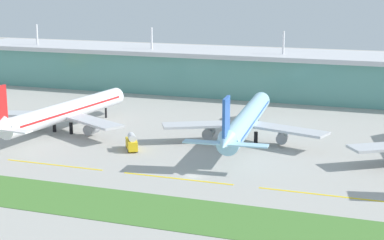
{
  "coord_description": "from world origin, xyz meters",
  "views": [
    {
      "loc": [
        47.96,
        -136.13,
        46.54
      ],
      "look_at": [
        -10.67,
        29.19,
        7.0
      ],
      "focal_mm": 58.35,
      "sensor_mm": 36.0,
      "label": 1
    }
  ],
  "objects": [
    {
      "name": "airliner_center",
      "position": [
        3.62,
        36.07,
        6.46
      ],
      "size": [
        48.59,
        70.64,
        18.9
      ],
      "color": "#9ED1EA",
      "rests_on": "ground"
    },
    {
      "name": "taxiway_stripe_centre",
      "position": [
        -3.0,
        -3.0,
        0.02
      ],
      "size": [
        28.0,
        0.7,
        0.04
      ],
      "primitive_type": "cube",
      "color": "yellow",
      "rests_on": "ground"
    },
    {
      "name": "grass_verge",
      "position": [
        0.0,
        -24.26,
        0.05
      ],
      "size": [
        300.0,
        18.0,
        0.1
      ],
      "primitive_type": "cube",
      "color": "#477A33",
      "rests_on": "ground"
    },
    {
      "name": "taxiway_stripe_mid_west",
      "position": [
        -37.0,
        -3.0,
        0.02
      ],
      "size": [
        28.0,
        0.7,
        0.04
      ],
      "primitive_type": "cube",
      "color": "yellow",
      "rests_on": "ground"
    },
    {
      "name": "ground_plane",
      "position": [
        0.0,
        0.0,
        0.0
      ],
      "size": [
        600.0,
        600.0,
        0.0
      ],
      "primitive_type": "plane",
      "color": "#A8A59E"
    },
    {
      "name": "fuel_truck",
      "position": [
        -23.99,
        16.43,
        2.26
      ],
      "size": [
        6.01,
        7.49,
        4.95
      ],
      "color": "gold",
      "rests_on": "ground"
    },
    {
      "name": "taxiway_stripe_mid_east",
      "position": [
        31.0,
        -3.0,
        0.02
      ],
      "size": [
        28.0,
        0.7,
        0.04
      ],
      "primitive_type": "cube",
      "color": "yellow",
      "rests_on": "ground"
    },
    {
      "name": "airliner_near_middle",
      "position": [
        -52.66,
        29.28,
        6.45
      ],
      "size": [
        48.52,
        67.1,
        18.9
      ],
      "color": "white",
      "rests_on": "ground"
    },
    {
      "name": "terminal_building",
      "position": [
        -0.0,
        111.66,
        9.2
      ],
      "size": [
        288.0,
        34.0,
        27.0
      ],
      "color": "#5B9E93",
      "rests_on": "ground"
    }
  ]
}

